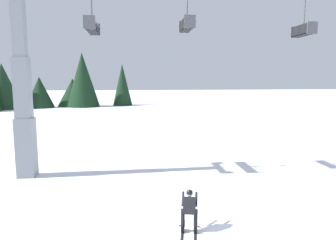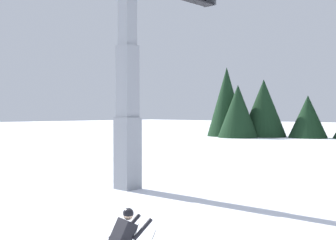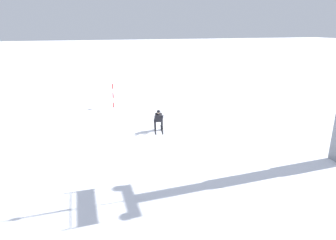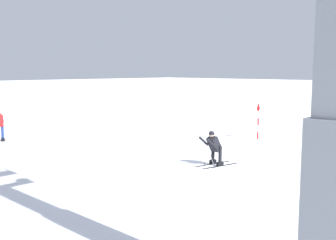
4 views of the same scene
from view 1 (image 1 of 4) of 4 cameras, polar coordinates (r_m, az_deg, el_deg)
ground_plane at (r=11.59m, az=-0.51°, el=-18.47°), size 260.00×260.00×0.00m
skier_carving_main at (r=10.84m, az=3.95°, el=-15.91°), size 0.92×1.78×1.49m
lift_tower_near at (r=17.42m, az=-25.13°, el=3.33°), size 0.87×2.34×9.80m
chairlift_seat_nearest at (r=16.82m, az=-14.05°, el=16.48°), size 0.61×2.30×2.28m
chairlift_seat_second at (r=16.97m, az=3.28°, el=17.25°), size 0.61×1.78×2.10m
chairlift_seat_middle at (r=19.13m, az=23.54°, el=15.04°), size 0.61×1.73×2.28m
tree_line_ridge at (r=58.53m, az=-23.27°, el=5.91°), size 28.91×13.28×9.80m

